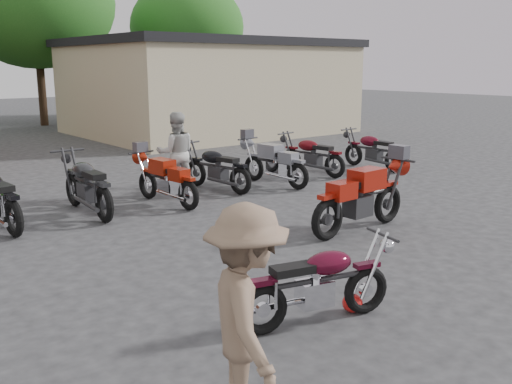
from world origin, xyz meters
TOP-DOWN VIEW (x-y plane):
  - ground at (0.00, 0.00)m, footprint 90.00×90.00m
  - stucco_building at (8.50, 15.00)m, footprint 10.00×8.00m
  - tree_2 at (4.00, 22.00)m, footprint 7.04×7.04m
  - tree_3 at (12.00, 22.00)m, footprint 6.08×6.08m
  - vintage_motorcycle at (-0.94, -0.81)m, footprint 1.88×1.03m
  - sportbike at (2.17, 1.27)m, footprint 2.23×0.80m
  - helmet at (-0.43, -0.86)m, footprint 0.26×0.26m
  - person_light at (1.30, 5.82)m, footprint 1.07×0.97m
  - person_tan at (-2.64, -1.69)m, footprint 1.10×1.33m
  - row_bike_3 at (-0.99, 5.33)m, footprint 0.80×2.18m
  - row_bike_4 at (0.57, 5.04)m, footprint 0.81×1.95m
  - row_bike_5 at (2.13, 5.49)m, footprint 0.95×2.03m
  - row_bike_6 at (3.52, 5.09)m, footprint 0.82×2.03m
  - row_bike_7 at (5.12, 5.46)m, footprint 0.88×2.01m
  - row_bike_8 at (6.99, 5.00)m, footprint 0.66×1.96m

SIDE VIEW (x-z plane):
  - ground at x=0.00m, z-range 0.00..0.00m
  - helmet at x=-0.43m, z-range 0.00..0.22m
  - vintage_motorcycle at x=-0.94m, z-range 0.00..1.04m
  - row_bike_4 at x=0.57m, z-range 0.00..1.10m
  - row_bike_7 at x=5.12m, z-range 0.00..1.13m
  - row_bike_8 at x=6.99m, z-range 0.00..1.13m
  - row_bike_5 at x=2.13m, z-range 0.00..1.13m
  - row_bike_6 at x=3.52m, z-range 0.00..1.15m
  - row_bike_3 at x=-0.99m, z-range 0.00..1.25m
  - sportbike at x=2.17m, z-range 0.00..1.28m
  - person_tan at x=-2.64m, z-range 0.00..1.79m
  - person_light at x=1.30m, z-range 0.00..1.79m
  - stucco_building at x=8.50m, z-range 0.00..3.50m
  - tree_3 at x=12.00m, z-range 0.00..7.60m
  - tree_2 at x=4.00m, z-range 0.00..8.80m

